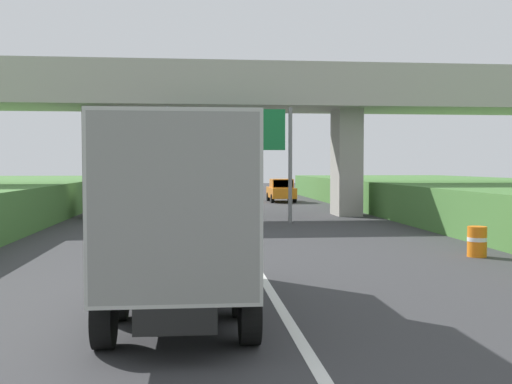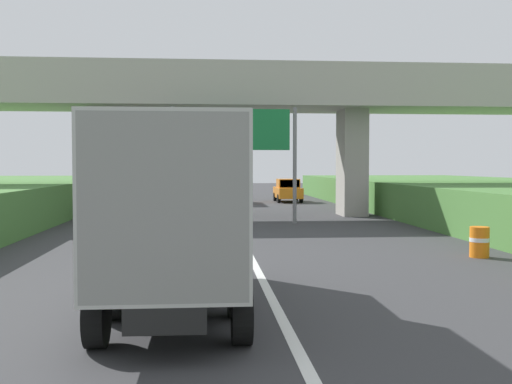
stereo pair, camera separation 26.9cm
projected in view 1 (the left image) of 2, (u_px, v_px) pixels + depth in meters
lane_centre_stripe at (234, 231)px, 25.41m from camera, size 0.20×99.36×0.01m
overpass_bridge at (225, 104)px, 32.54m from camera, size 40.00×4.80×7.93m
overhead_highway_sign at (229, 137)px, 28.32m from camera, size 5.88×0.18×5.43m
truck_black at (194, 176)px, 46.07m from camera, size 2.44×7.30×3.44m
truck_white at (181, 207)px, 11.28m from camera, size 2.44×7.30×3.44m
car_orange at (281, 190)px, 45.81m from camera, size 1.86×4.10×1.72m
construction_barrel_4 at (477, 241)px, 18.08m from camera, size 0.57×0.57×0.90m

